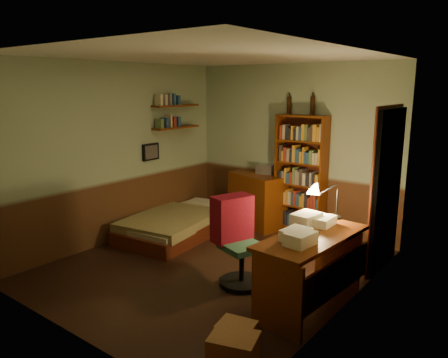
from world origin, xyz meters
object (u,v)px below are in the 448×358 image
Objects in this scene: dresser at (257,200)px; desk_lamp at (337,193)px; cardboard_box_a at (234,352)px; mini_stereo at (265,169)px; desk at (311,270)px; office_chair at (242,245)px; bed at (179,216)px; cardboard_box_b at (236,335)px; bookshelf at (301,175)px.

desk_lamp is (1.87, -1.19, 0.64)m from dresser.
desk_lamp is 2.26m from cardboard_box_a.
cardboard_box_a is at bearing -74.66° from mini_stereo.
mini_stereo is 0.70× the size of cardboard_box_a.
desk is 0.99m from desk_lamp.
desk_lamp is at bearing 64.28° from office_chair.
bed is at bearing 173.73° from office_chair.
bed is 7.14× the size of mini_stereo.
office_chair reaches higher than dresser.
desk reaches higher than cardboard_box_b.
bookshelf reaches higher than mini_stereo.
office_chair is at bearing -76.68° from bookshelf.
desk is (2.63, -0.78, 0.10)m from bed.
desk is 1.37m from cardboard_box_a.
mini_stereo is at bearing 136.78° from desk.
dresser is at bearing 138.23° from office_chair.
bookshelf reaches higher than cardboard_box_b.
cardboard_box_a is at bearing -58.21° from cardboard_box_b.
mini_stereo is 0.67m from bookshelf.
desk_lamp reaches higher than cardboard_box_b.
bed is 2.75m from desk.
bookshelf is 3.63m from cardboard_box_a.
bookshelf is at bearing 119.12° from office_chair.
dresser is 0.52m from mini_stereo.
dresser is at bearing 51.54° from bed.
bed is at bearing 167.66° from desk.
office_chair is at bearing 123.00° from cardboard_box_a.
desk is 0.84m from office_chair.
desk_lamp is (2.58, -0.07, 0.78)m from bed.
cardboard_box_a is (0.83, -1.28, -0.34)m from office_chair.
cardboard_box_a is at bearing -41.65° from dresser.
bed reaches higher than cardboard_box_b.
desk_lamp is at bearing -7.83° from bed.
mini_stereo is 0.19× the size of desk.
desk is 3.71× the size of cardboard_box_a.
bookshelf is 4.80× the size of cardboard_box_a.
bookshelf is at bearing 125.26° from desk.
desk_lamp is 1.25m from office_chair.
bed is 3.12m from cardboard_box_b.
bookshelf is at bearing 24.31° from dresser.
bed is 1.98× the size of dresser.
bookshelf reaches higher than dresser.
mini_stereo is at bearing 179.93° from bookshelf.
office_chair reaches higher than cardboard_box_b.
cardboard_box_b is (1.70, -3.13, -0.82)m from mini_stereo.
cardboard_box_b is at bearing -41.74° from dresser.
cardboard_box_a is (2.63, -2.14, -0.14)m from bed.
desk_lamp is 1.60× the size of cardboard_box_a.
bed is at bearing 140.91° from cardboard_box_a.
bookshelf is 2.13m from office_chair.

